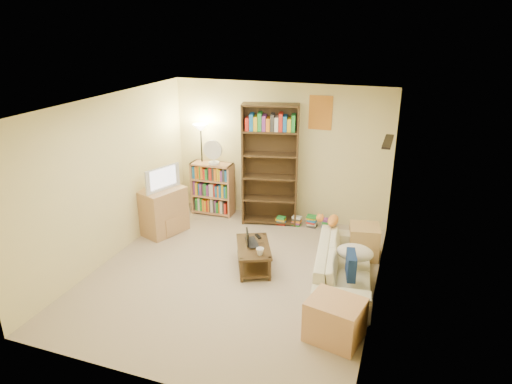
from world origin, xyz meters
TOP-DOWN VIEW (x-y plane):
  - room at (0.00, 0.01)m, footprint 4.50×4.54m
  - sofa at (1.55, 0.28)m, footprint 2.09×1.21m
  - navy_pillow at (1.69, -0.12)m, footprint 0.19×0.38m
  - cream_blanket at (1.68, 0.34)m, footprint 0.51×0.37m
  - tabby_cat at (1.21, 0.98)m, footprint 0.44×0.20m
  - coffee_table at (0.22, 0.25)m, footprint 0.78×0.97m
  - laptop at (0.22, 0.33)m, footprint 0.59×0.58m
  - laptop_screen at (0.11, 0.28)m, footprint 0.13×0.26m
  - mug at (0.40, 0.02)m, footprint 0.11×0.11m
  - tv_remote at (0.19, 0.55)m, footprint 0.14×0.14m
  - tv_stand at (-1.70, 0.91)m, footprint 0.76×0.88m
  - television at (-1.70, 0.91)m, footprint 0.77×0.55m
  - tall_bookshelf at (-0.07, 1.91)m, footprint 1.03×0.54m
  - short_bookshelf at (-1.21, 1.95)m, footprint 0.79×0.33m
  - desk_fan at (-1.16, 1.90)m, footprint 0.36×0.20m
  - floor_lamp at (-1.43, 1.99)m, footprint 0.29×0.29m
  - side_table at (1.72, 1.17)m, footprint 0.53×0.53m
  - end_cabinet at (1.65, -0.95)m, footprint 0.71×0.63m
  - book_stacks at (0.59, 1.95)m, footprint 0.99×0.28m

SIDE VIEW (x-z plane):
  - book_stacks at x=0.59m, z-range -0.02..0.20m
  - coffee_table at x=0.22m, z-range 0.05..0.42m
  - end_cabinet at x=1.65m, z-range 0.00..0.51m
  - side_table at x=1.72m, z-range 0.00..0.52m
  - sofa at x=1.55m, z-range 0.00..0.56m
  - tv_remote at x=0.19m, z-range 0.38..0.40m
  - laptop at x=0.22m, z-range 0.38..0.41m
  - tv_stand at x=-1.70m, z-range 0.00..0.80m
  - mug at x=0.40m, z-range 0.38..0.48m
  - cream_blanket at x=1.68m, z-range 0.37..0.59m
  - laptop_screen at x=0.11m, z-range 0.40..0.59m
  - short_bookshelf at x=-1.21m, z-range 0.00..1.00m
  - navy_pillow at x=1.69m, z-range 0.37..0.70m
  - tabby_cat at x=1.21m, z-range 0.56..0.71m
  - television at x=-1.70m, z-range 0.80..1.21m
  - tall_bookshelf at x=-0.07m, z-range 0.06..2.24m
  - desk_fan at x=-1.16m, z-range 1.01..1.47m
  - floor_lamp at x=-1.43m, z-range 0.51..2.23m
  - room at x=0.00m, z-range 0.36..2.88m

